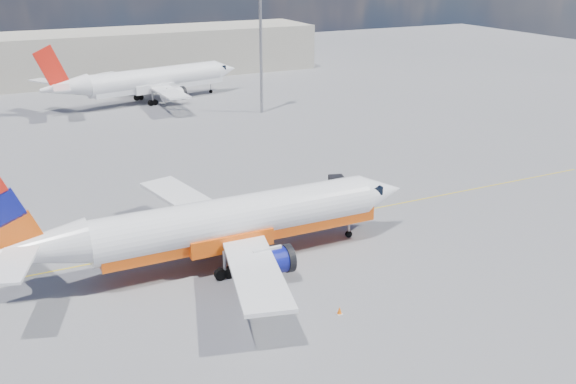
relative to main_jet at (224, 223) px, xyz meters
name	(u,v)px	position (x,y,z in m)	size (l,w,h in m)	color
ground	(274,246)	(4.26, 1.07, -3.09)	(240.00, 240.00, 0.00)	slate
taxi_line	(258,231)	(4.26, 4.07, -3.08)	(70.00, 0.15, 0.01)	gold
terminal_main	(119,54)	(9.26, 76.07, 0.91)	(70.00, 14.00, 8.00)	beige
main_jet	(224,223)	(0.00, 0.00, 0.00)	(30.52, 24.17, 9.26)	white
second_jet	(150,81)	(8.84, 53.80, 0.06)	(31.33, 24.07, 9.45)	white
gse_tug	(341,187)	(14.03, 7.82, -2.16)	(3.07, 2.40, 1.96)	black
traffic_cone	(339,310)	(3.78, -9.44, -2.85)	(0.34, 0.34, 0.48)	white
floodlight_mast	(261,30)	(20.79, 40.64, 8.02)	(1.35, 1.35, 18.52)	gray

